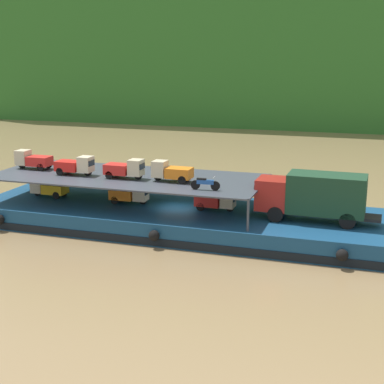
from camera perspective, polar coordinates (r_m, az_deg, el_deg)
name	(u,v)px	position (r m, az deg, el deg)	size (l,w,h in m)	color
ground_plane	(178,228)	(39.45, -1.47, -3.70)	(400.00, 400.00, 0.00)	olive
cargo_barge	(177,218)	(39.21, -1.49, -2.66)	(28.58, 9.05, 1.50)	navy
covered_lorry	(314,195)	(36.31, 12.29, -0.33)	(7.90, 2.46, 3.10)	maroon
cargo_rack	(127,177)	(39.95, -6.66, 1.54)	(19.38, 7.70, 2.00)	#383D47
mini_truck_lower_stern	(48,188)	(43.24, -14.42, 0.44)	(2.75, 1.21, 1.38)	gold
mini_truck_lower_aft	(130,194)	(40.22, -6.34, -0.19)	(2.77, 1.25, 1.38)	orange
mini_truck_lower_mid	(216,200)	(38.25, 2.48, -0.85)	(2.77, 1.24, 1.38)	red
mini_truck_upper_stern	(33,160)	(43.74, -15.90, 3.18)	(2.74, 1.21, 1.38)	red
mini_truck_upper_mid	(75,165)	(40.78, -11.80, 2.67)	(2.75, 1.22, 1.38)	red
mini_truck_upper_fore	(125,169)	(39.03, -6.84, 2.37)	(2.76, 1.23, 1.38)	red
mini_truck_upper_bow	(171,172)	(37.83, -2.11, 2.10)	(2.76, 1.23, 1.38)	orange
motorcycle_upper_port	(205,183)	(35.50, 1.34, 0.89)	(1.90, 0.55, 0.87)	black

